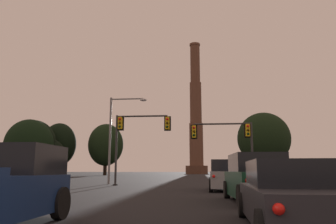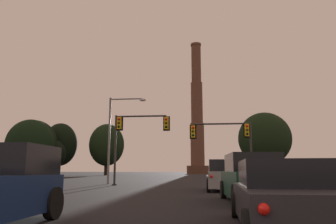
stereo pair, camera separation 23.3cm
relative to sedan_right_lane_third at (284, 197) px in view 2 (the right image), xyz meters
The scene contains 13 objects.
sedan_right_lane_third is the anchor object (origin of this frame).
suv_right_lane_second 6.06m from the sedan_right_lane_third, 87.26° to the left, with size 2.28×4.97×1.86m.
suv_right_lane_front 13.75m from the sedan_right_lane_third, 91.20° to the left, with size 2.23×4.95×1.86m.
traffic_light_overhead_right 21.16m from the sedan_right_lane_third, 87.97° to the left, with size 5.32×0.50×5.24m.
traffic_light_overhead_left 21.69m from the sedan_right_lane_third, 110.14° to the left, with size 4.83×0.50×5.88m.
street_lamp 24.64m from the sedan_right_lane_third, 113.05° to the left, with size 3.50×0.36×7.97m.
smokestack 112.31m from the sedan_right_lane_third, 91.50° to the left, with size 7.84×7.84×48.48m.
treeline_right_mid 69.36m from the sedan_right_lane_third, 79.50° to the left, with size 11.71×10.54×14.15m.
treeline_far_left 81.06m from the sedan_right_lane_third, 119.33° to the left, with size 9.59×8.63×9.24m.
treeline_left_mid 80.67m from the sedan_right_lane_third, 121.52° to the left, with size 10.96×9.87×13.37m.
treeline_far_right 85.20m from the sedan_right_lane_third, 116.97° to the left, with size 8.86×7.97×13.57m.
treeline_center_right 79.02m from the sedan_right_lane_third, 122.14° to the left, with size 11.39×10.25×13.25m.
treeline_center_left 81.31m from the sedan_right_lane_third, 108.90° to the left, with size 9.17×8.25×13.33m.
Camera 2 is at (1.59, -2.98, 1.20)m, focal length 35.00 mm.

